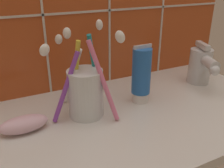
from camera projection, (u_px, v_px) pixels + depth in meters
sink_counter at (139, 115)px, 53.48cm from camera, size 64.44×36.44×2.00cm
toothbrush_cup at (85, 89)px, 49.56cm from camera, size 14.39×15.24×18.73cm
toothpaste_tube at (141, 75)px, 54.49cm from camera, size 4.36×4.15×13.19cm
sink_faucet at (201, 65)px, 64.37cm from camera, size 6.86×11.45×10.65cm
soap_bar at (24, 124)px, 45.53cm from camera, size 8.78×4.08×3.04cm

